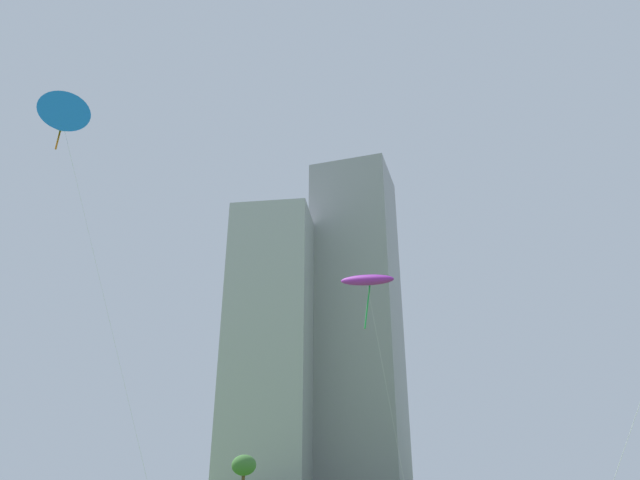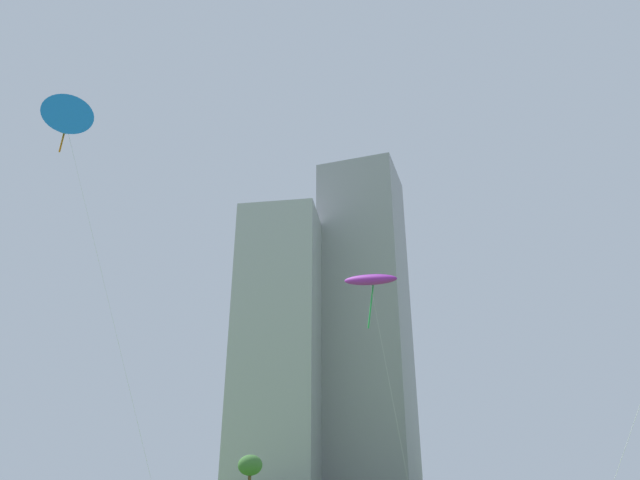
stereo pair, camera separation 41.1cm
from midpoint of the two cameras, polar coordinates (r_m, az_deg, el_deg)
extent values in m
cylinder|color=silver|center=(34.04, 6.69, -15.44)|extent=(1.99, 0.41, 14.27)
ellipsoid|color=purple|center=(35.86, 4.54, -4.19)|extent=(4.46, 2.37, 1.62)
cylinder|color=green|center=(35.29, 4.63, -6.94)|extent=(0.39, 0.57, 2.97)
cylinder|color=silver|center=(33.43, -21.74, -6.51)|extent=(5.53, 6.58, 22.49)
cone|color=blue|center=(37.92, -25.58, 11.12)|extent=(3.70, 3.79, 3.15)
cylinder|color=orange|center=(37.27, -25.93, 9.54)|extent=(0.45, 0.41, 1.87)
ellipsoid|color=#3D7033|center=(50.46, -8.20, -22.23)|extent=(2.09, 2.09, 1.67)
cube|color=#A8A8AD|center=(136.63, -4.98, -10.83)|extent=(24.78, 29.68, 66.34)
cube|color=#939399|center=(146.08, 3.83, -7.87)|extent=(22.46, 20.96, 85.36)
camera|label=1|loc=(0.21, -90.48, 0.22)|focal=30.67mm
camera|label=2|loc=(0.21, 89.52, -0.22)|focal=30.67mm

